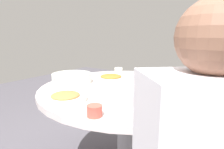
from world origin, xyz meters
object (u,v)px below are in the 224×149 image
at_px(soup_bowl, 72,78).
at_px(dish_eggplant, 182,85).
at_px(dish_shrimp, 147,76).
at_px(tea_cup_near, 95,111).
at_px(dish_tofu_braise, 66,97).
at_px(dish_stirfry, 111,77).
at_px(rice_bowl, 126,95).
at_px(tea_cup_far, 192,95).
at_px(tea_cup_side, 119,71).
at_px(green_bottle, 210,83).
at_px(round_dining_table, 128,104).

distance_m(soup_bowl, dish_eggplant, 0.81).
bearing_deg(dish_shrimp, tea_cup_near, 8.48).
bearing_deg(soup_bowl, dish_tofu_braise, 40.71).
distance_m(dish_stirfry, dish_eggplant, 0.56).
relative_size(rice_bowl, dish_tofu_braise, 1.11).
distance_m(tea_cup_far, tea_cup_side, 0.89).
relative_size(dish_shrimp, green_bottle, 1.11).
height_order(dish_shrimp, green_bottle, green_bottle).
bearing_deg(dish_tofu_braise, rice_bowl, 119.28).
xyz_separation_m(soup_bowl, tea_cup_far, (-0.06, 0.87, 0.00)).
distance_m(soup_bowl, dish_tofu_braise, 0.42).
xyz_separation_m(dish_stirfry, tea_cup_far, (0.19, 0.68, 0.02)).
bearing_deg(tea_cup_near, tea_cup_far, 144.68).
distance_m(soup_bowl, green_bottle, 0.96).
distance_m(dish_shrimp, green_bottle, 0.60).
xyz_separation_m(dish_eggplant, tea_cup_far, (0.26, 0.13, 0.02)).
distance_m(dish_tofu_braise, green_bottle, 0.83).
xyz_separation_m(green_bottle, tea_cup_near, (0.57, -0.39, -0.06)).
xyz_separation_m(dish_stirfry, dish_eggplant, (-0.07, 0.55, -0.00)).
bearing_deg(tea_cup_far, dish_tofu_braise, -58.08).
bearing_deg(round_dining_table, dish_shrimp, 179.92).
relative_size(soup_bowl, dish_eggplant, 1.64).
bearing_deg(rice_bowl, tea_cup_near, -4.60).
height_order(dish_stirfry, dish_eggplant, dish_stirfry).
bearing_deg(dish_stirfry, rice_bowl, 43.02).
bearing_deg(soup_bowl, dish_stirfry, 141.77).
bearing_deg(rice_bowl, tea_cup_far, 124.37).
height_order(green_bottle, tea_cup_side, green_bottle).
height_order(dish_stirfry, dish_tofu_braise, same).
height_order(round_dining_table, dish_eggplant, dish_eggplant).
relative_size(dish_eggplant, tea_cup_far, 2.68).
xyz_separation_m(dish_shrimp, tea_cup_far, (0.41, 0.45, 0.02)).
height_order(dish_tofu_braise, green_bottle, green_bottle).
xyz_separation_m(round_dining_table, tea_cup_side, (-0.36, -0.31, 0.16)).
height_order(dish_tofu_braise, tea_cup_side, tea_cup_side).
bearing_deg(dish_eggplant, tea_cup_far, 25.68).
bearing_deg(tea_cup_side, soup_bowl, -12.18).
relative_size(dish_shrimp, tea_cup_near, 3.47).
relative_size(green_bottle, tea_cup_side, 2.91).
bearing_deg(tea_cup_side, green_bottle, 68.16).
height_order(soup_bowl, dish_stirfry, soup_bowl).
bearing_deg(rice_bowl, dish_stirfry, -136.98).
distance_m(round_dining_table, dish_eggplant, 0.40).
xyz_separation_m(dish_shrimp, dish_stirfry, (0.22, -0.22, 0.00)).
height_order(round_dining_table, rice_bowl, rice_bowl).
relative_size(rice_bowl, tea_cup_near, 3.76).
relative_size(round_dining_table, tea_cup_near, 17.55).
relative_size(soup_bowl, tea_cup_near, 4.61).
xyz_separation_m(tea_cup_near, tea_cup_side, (-0.91, -0.44, 0.00)).
height_order(dish_eggplant, tea_cup_side, tea_cup_side).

